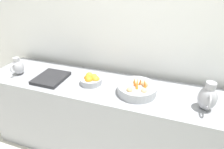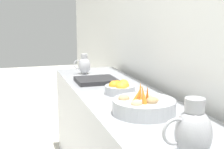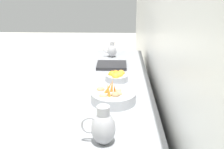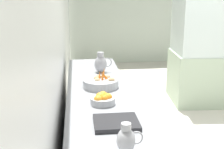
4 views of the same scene
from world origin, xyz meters
The scene contains 5 objects.
vegetable_colander centered at (-1.49, -0.09, 0.97)m, with size 0.37×0.37×0.20m.
orange_bowl centered at (-1.51, -0.58, 0.97)m, with size 0.22×0.22×0.10m.
metal_pitcher_tall centered at (-1.44, 0.50, 1.04)m, with size 0.21×0.15×0.25m.
metal_pitcher_short centered at (-1.44, -1.44, 1.01)m, with size 0.17×0.12×0.20m.
counter_sink_basin centered at (-1.45, -1.03, 0.94)m, with size 0.34×0.30×0.04m, color #232326.
Camera 2 is at (-0.78, 1.50, 1.49)m, focal length 49.30 mm.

